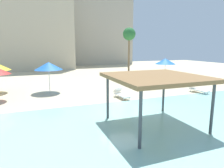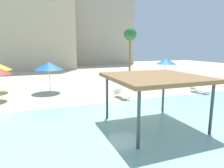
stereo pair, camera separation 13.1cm
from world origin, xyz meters
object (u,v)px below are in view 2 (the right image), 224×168
(beach_umbrella_blue_1, at_px, (49,66))
(lounge_chair_1, at_px, (121,94))
(lounge_chair_0, at_px, (198,89))
(shade_pavilion, at_px, (155,79))
(palm_tree_1, at_px, (130,35))
(beach_umbrella_blue_4, at_px, (166,61))

(beach_umbrella_blue_1, height_order, lounge_chair_1, beach_umbrella_blue_1)
(lounge_chair_0, relative_size, lounge_chair_1, 1.00)
(shade_pavilion, bearing_deg, lounge_chair_1, 82.79)
(palm_tree_1, bearing_deg, lounge_chair_0, -89.89)
(beach_umbrella_blue_1, bearing_deg, palm_tree_1, 36.67)
(beach_umbrella_blue_1, distance_m, beach_umbrella_blue_4, 12.62)
(shade_pavilion, height_order, lounge_chair_0, shade_pavilion)
(shade_pavilion, relative_size, lounge_chair_1, 2.28)
(beach_umbrella_blue_1, height_order, beach_umbrella_blue_4, beach_umbrella_blue_4)
(lounge_chair_1, height_order, palm_tree_1, palm_tree_1)
(shade_pavilion, relative_size, beach_umbrella_blue_4, 1.59)
(lounge_chair_0, relative_size, palm_tree_1, 0.28)
(beach_umbrella_blue_4, xyz_separation_m, palm_tree_1, (-0.27, 8.83, 3.32))
(beach_umbrella_blue_4, bearing_deg, lounge_chair_0, -92.62)
(lounge_chair_1, bearing_deg, palm_tree_1, 147.67)
(shade_pavilion, xyz_separation_m, lounge_chair_1, (0.75, 5.94, -2.15))
(beach_umbrella_blue_4, distance_m, lounge_chair_1, 9.02)
(shade_pavilion, relative_size, palm_tree_1, 0.64)
(lounge_chair_1, bearing_deg, beach_umbrella_blue_4, 117.53)
(shade_pavilion, height_order, palm_tree_1, palm_tree_1)
(beach_umbrella_blue_4, xyz_separation_m, lounge_chair_1, (-7.46, -4.61, -2.12))
(shade_pavilion, height_order, beach_umbrella_blue_4, beach_umbrella_blue_4)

